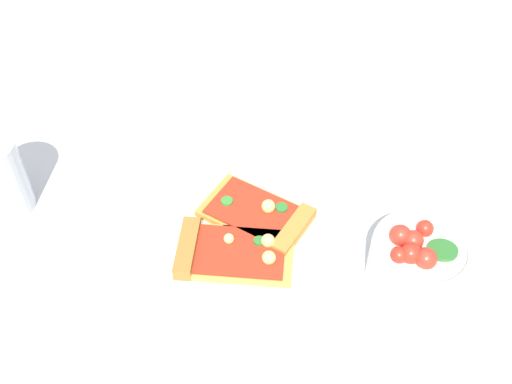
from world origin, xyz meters
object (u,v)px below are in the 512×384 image
Objects in this scene: plate at (238,241)px; pizza_slice_near at (263,216)px; salad_bowl at (418,263)px; paper_napkin at (365,119)px; pizza_slice_far at (228,252)px.

pizza_slice_near is (0.04, 0.02, 0.01)m from plate.
plate is at bearing -154.95° from pizza_slice_near.
plate is at bearing 145.80° from salad_bowl.
plate is 1.52× the size of paper_napkin.
salad_bowl is at bearing -26.48° from pizza_slice_far.
plate is 0.03m from pizza_slice_far.
pizza_slice_far is 0.97× the size of paper_napkin.
plate reaches higher than paper_napkin.
salad_bowl is 0.70× the size of paper_napkin.
plate is 1.63× the size of pizza_slice_near.
pizza_slice_near is 0.93× the size of paper_napkin.
plate is 0.04m from pizza_slice_near.
paper_napkin is (0.20, 0.14, -0.02)m from pizza_slice_near.
pizza_slice_near is 1.33× the size of salad_bowl.
salad_bowl is at bearing -104.37° from paper_napkin.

